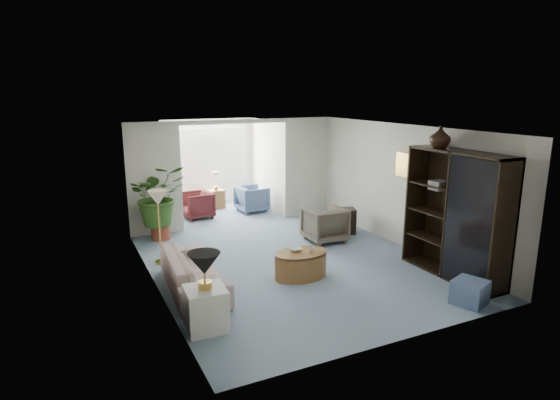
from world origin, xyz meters
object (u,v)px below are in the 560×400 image
floor_lamp (158,198)px  sunroom_chair_maroon (197,205)px  entertainment_cabinet (456,215)px  sunroom_table (216,199)px  coffee_bowl (296,249)px  side_table_dark (344,221)px  coffee_table (301,264)px  sofa (193,272)px  end_table (206,309)px  table_lamp (204,264)px  ottoman (470,292)px  coffee_cup (311,250)px  cabinet_urn (440,137)px  plant_pot (161,232)px  framed_picture (407,166)px  wingback_chair (325,224)px  sunroom_chair_blue (252,199)px

floor_lamp → sunroom_chair_maroon: bearing=62.2°
entertainment_cabinet → sunroom_table: (-2.20, 6.36, -0.84)m
coffee_bowl → side_table_dark: side_table_dark is taller
coffee_table → entertainment_cabinet: size_ratio=0.44×
coffee_bowl → sofa: bearing=173.0°
side_table_dark → end_table: bearing=-145.0°
table_lamp → ottoman: 4.00m
end_table → side_table_dark: end_table is taller
side_table_dark → coffee_cup: bearing=-135.3°
table_lamp → side_table_dark: 5.03m
cabinet_urn → plant_pot: bearing=137.9°
framed_picture → plant_pot: framed_picture is taller
coffee_cup → entertainment_cabinet: 2.52m
sunroom_table → table_lamp: bearing=-109.2°
entertainment_cabinet → sunroom_table: entertainment_cabinet is taller
table_lamp → cabinet_urn: bearing=6.0°
entertainment_cabinet → ottoman: size_ratio=4.79×
floor_lamp → cabinet_urn: (4.43, -2.29, 1.12)m
coffee_table → wingback_chair: bearing=47.6°
wingback_chair → sunroom_chair_blue: 3.04m
sunroom_table → cabinet_urn: bearing=-69.5°
end_table → sunroom_chair_maroon: size_ratio=0.79×
sofa → sunroom_chair_maroon: 4.40m
sofa → sunroom_chair_blue: sunroom_chair_blue is taller
table_lamp → sunroom_chair_maroon: bearing=75.4°
sofa → entertainment_cabinet: bearing=-104.5°
sofa → coffee_table: (1.80, -0.31, -0.07)m
side_table_dark → cabinet_urn: size_ratio=1.52×
sunroom_chair_maroon → entertainment_cabinet: bearing=23.9°
side_table_dark → coffee_bowl: bearing=-141.2°
wingback_chair → sunroom_table: size_ratio=1.62×
end_table → coffee_cup: size_ratio=5.94×
sunroom_chair_blue → side_table_dark: bearing=-161.0°
coffee_table → wingback_chair: 2.07m
table_lamp → ottoman: size_ratio=0.97×
coffee_table → entertainment_cabinet: entertainment_cabinet is taller
floor_lamp → side_table_dark: (4.12, 0.11, -0.97)m
plant_pot → floor_lamp: bearing=-101.1°
table_lamp → coffee_cup: (2.15, 0.94, -0.44)m
sofa → ottoman: bearing=-119.1°
coffee_bowl → entertainment_cabinet: 2.79m
coffee_bowl → side_table_dark: size_ratio=0.37×
entertainment_cabinet → plant_pot: bearing=134.4°
coffee_bowl → end_table: bearing=-149.7°
coffee_table → wingback_chair: (1.39, 1.52, 0.15)m
coffee_cup → ottoman: coffee_cup is taller
sunroom_chair_blue → ottoman: bearing=-176.3°
sunroom_table → framed_picture: bearing=-63.2°
coffee_cup → wingback_chair: (1.24, 1.62, -0.12)m
floor_lamp → wingback_chair: size_ratio=0.44×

